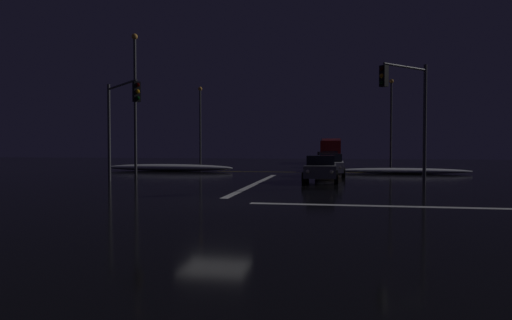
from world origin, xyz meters
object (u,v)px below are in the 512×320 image
(traffic_signal_ne, at_px, (409,102))
(streetlamp_left_near, at_px, (135,95))
(traffic_signal_nw, at_px, (120,111))
(streetlamp_left_far, at_px, (200,120))
(streetlamp_right_far, at_px, (391,116))
(sedan_blue, at_px, (330,158))
(sedan_white, at_px, (330,165))
(box_truck, at_px, (331,149))
(sedan_orange, at_px, (329,162))
(sedan_gray, at_px, (321,168))
(sedan_red, at_px, (326,159))

(traffic_signal_ne, relative_size, streetlamp_left_near, 0.64)
(traffic_signal_nw, bearing_deg, streetlamp_left_far, 95.51)
(traffic_signal_ne, relative_size, streetlamp_right_far, 0.74)
(sedan_blue, distance_m, traffic_signal_nw, 29.79)
(sedan_white, xyz_separation_m, streetlamp_left_near, (-13.99, -1.85, 5.03))
(sedan_white, distance_m, streetlamp_right_far, 15.88)
(sedan_blue, bearing_deg, traffic_signal_nw, -113.03)
(sedan_white, relative_size, streetlamp_right_far, 0.49)
(streetlamp_left_near, bearing_deg, streetlamp_left_far, 90.00)
(streetlamp_left_near, height_order, streetlamp_left_far, streetlamp_left_near)
(box_truck, relative_size, streetlamp_left_far, 0.97)
(sedan_white, distance_m, box_truck, 25.77)
(sedan_orange, xyz_separation_m, traffic_signal_nw, (-11.57, -15.08, 3.31))
(sedan_orange, relative_size, traffic_signal_nw, 0.73)
(sedan_gray, distance_m, sedan_orange, 12.12)
(streetlamp_left_near, relative_size, streetlamp_right_far, 1.16)
(streetlamp_left_far, bearing_deg, traffic_signal_ne, -50.84)
(box_truck, bearing_deg, sedan_orange, -90.01)
(sedan_orange, bearing_deg, sedan_blue, 89.94)
(box_truck, relative_size, traffic_signal_nw, 1.40)
(streetlamp_right_far, bearing_deg, sedan_white, -112.26)
(sedan_red, xyz_separation_m, sedan_blue, (0.39, 5.43, 0.00))
(sedan_white, distance_m, sedan_orange, 6.54)
(sedan_gray, relative_size, box_truck, 0.52)
(sedan_gray, height_order, streetlamp_left_far, streetlamp_left_far)
(sedan_gray, distance_m, sedan_red, 18.86)
(sedan_blue, xyz_separation_m, streetlamp_left_far, (-13.77, -4.56, 4.13))
(sedan_red, xyz_separation_m, streetlamp_left_far, (-13.38, 0.87, 4.13))
(sedan_red, bearing_deg, sedan_gray, -89.66)
(streetlamp_right_far, bearing_deg, sedan_orange, -128.39)
(sedan_gray, bearing_deg, sedan_blue, 89.34)
(traffic_signal_ne, distance_m, streetlamp_left_far, 28.64)
(box_truck, relative_size, traffic_signal_ne, 1.27)
(sedan_orange, height_order, streetlamp_right_far, streetlamp_right_far)
(streetlamp_left_far, bearing_deg, streetlamp_right_far, 0.00)
(sedan_blue, bearing_deg, traffic_signal_ne, -80.84)
(box_truck, distance_m, traffic_signal_ne, 34.20)
(sedan_gray, xyz_separation_m, traffic_signal_ne, (4.59, -2.48, 3.64))
(sedan_orange, relative_size, traffic_signal_ne, 0.66)
(sedan_gray, xyz_separation_m, sedan_blue, (0.28, 24.29, 0.00))
(sedan_white, relative_size, traffic_signal_ne, 0.66)
(sedan_orange, relative_size, streetlamp_left_far, 0.51)
(sedan_gray, xyz_separation_m, sedan_white, (0.51, 5.57, 0.00))
(streetlamp_right_far, bearing_deg, traffic_signal_ne, -94.39)
(sedan_blue, xyz_separation_m, traffic_signal_ne, (4.31, -26.76, 3.64))
(sedan_red, relative_size, streetlamp_left_far, 0.51)
(streetlamp_left_far, bearing_deg, box_truck, 40.14)
(traffic_signal_nw, bearing_deg, sedan_red, 62.85)
(sedan_orange, relative_size, sedan_blue, 1.00)
(box_truck, xyz_separation_m, traffic_signal_nw, (-11.57, -34.29, 2.41))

